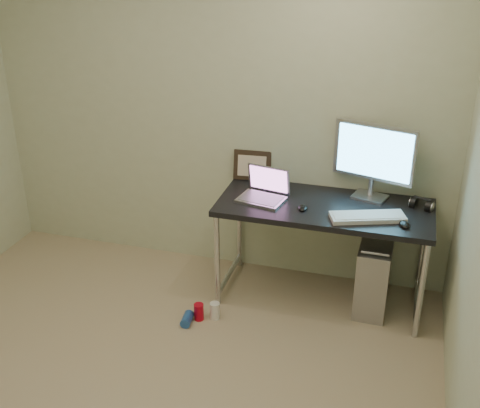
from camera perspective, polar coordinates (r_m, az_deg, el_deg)
The scene contains 16 objects.
wall_back at distance 4.43m, azimuth -2.30°, elevation 8.86°, with size 3.50×0.02×2.50m, color beige.
desk at distance 4.17m, azimuth 7.97°, elevation -1.15°, with size 1.45×0.64×0.75m.
tower_computer at distance 4.35m, azimuth 12.57°, elevation -6.43°, with size 0.22×0.50×0.55m.
cable_a at distance 4.50m, azimuth 12.38°, elevation -3.19°, with size 0.01×0.01×0.70m, color black.
cable_b at distance 4.49m, azimuth 13.47°, elevation -3.67°, with size 0.01×0.01×0.72m, color black.
can_red at distance 4.22m, azimuth -3.92°, elevation -10.16°, with size 0.07×0.07×0.12m, color red.
can_white at distance 4.22m, azimuth -2.40°, elevation -10.08°, with size 0.07×0.07×0.12m, color white.
can_blue at distance 4.20m, azimuth -5.04°, elevation -10.82°, with size 0.07×0.07×0.13m, color #2656AA.
laptop at distance 4.17m, azimuth 2.31°, elevation 1.20°, with size 0.35×0.31×0.22m.
monitor at distance 4.18m, azimuth 12.58°, elevation 4.49°, with size 0.56×0.22×0.53m.
keyboard at distance 3.98m, azimuth 12.01°, elevation -1.22°, with size 0.48×0.16×0.03m, color silver.
mouse_right at distance 3.94m, azimuth 15.35°, elevation -1.80°, with size 0.06×0.10×0.04m, color black.
mouse_left at distance 4.04m, azimuth 5.97°, elevation -0.27°, with size 0.06×0.10×0.03m, color black.
headphones at distance 4.21m, azimuth 16.83°, elevation -0.04°, with size 0.17×0.10×0.10m.
picture_frame at distance 4.45m, azimuth 1.17°, elevation 3.68°, with size 0.28×0.03×0.22m, color black.
webcam at distance 4.38m, azimuth 2.81°, elevation 2.96°, with size 0.04×0.03×0.12m.
Camera 1 is at (1.35, -2.27, 2.51)m, focal length 45.00 mm.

